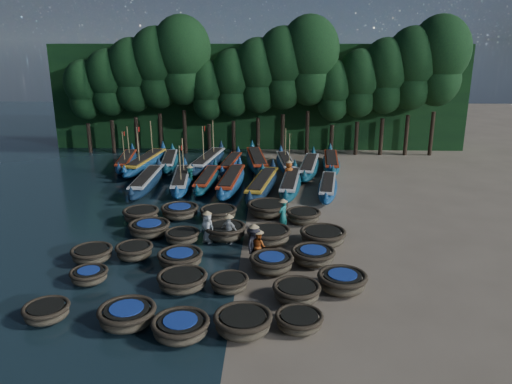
{
  "coord_description": "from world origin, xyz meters",
  "views": [
    {
      "loc": [
        1.61,
        -26.3,
        10.39
      ],
      "look_at": [
        0.52,
        3.35,
        1.3
      ],
      "focal_mm": 35.0,
      "sensor_mm": 36.0,
      "label": 1
    }
  ],
  "objects_px": {
    "coracle_5": "(89,275)",
    "coracle_15": "(149,228)",
    "long_boat_15": "(286,163)",
    "fisherman_3": "(254,243)",
    "long_boat_4": "(207,180)",
    "long_boat_12": "(208,161)",
    "long_boat_10": "(146,162)",
    "fisherman_5": "(190,176)",
    "fisherman_4": "(229,229)",
    "fisherman_1": "(283,214)",
    "coracle_14": "(313,255)",
    "coracle_17": "(225,231)",
    "fisherman_6": "(289,172)",
    "fisherman_0": "(208,227)",
    "coracle_0": "(47,312)",
    "coracle_24": "(303,216)",
    "coracle_2": "(181,327)",
    "long_boat_9": "(126,161)",
    "fisherman_2": "(259,245)",
    "long_boat_8": "(328,187)",
    "coracle_6": "(182,281)",
    "coracle_22": "(218,213)",
    "coracle_9": "(342,281)",
    "long_boat_16": "(309,167)",
    "coracle_16": "(182,236)",
    "long_boat_17": "(331,162)",
    "coracle_18": "(269,235)",
    "long_boat_2": "(147,181)",
    "long_boat_5": "(231,181)",
    "coracle_23": "(268,209)",
    "coracle_20": "(141,215)",
    "coracle_21": "(180,211)",
    "coracle_19": "(323,236)",
    "long_boat_13": "(231,164)",
    "coracle_8": "(297,292)",
    "coracle_4": "(299,321)",
    "coracle_11": "(134,251)",
    "coracle_3": "(243,322)",
    "long_boat_3": "(181,181)",
    "long_boat_11": "(170,161)",
    "coracle_13": "(272,263)",
    "coracle_12": "(180,258)",
    "long_boat_7": "(291,184)"
  },
  "relations": [
    {
      "from": "fisherman_0",
      "to": "coracle_0",
      "type": "bearing_deg",
      "value": -93.5
    },
    {
      "from": "fisherman_4",
      "to": "coracle_5",
      "type": "bearing_deg",
      "value": 64.45
    },
    {
      "from": "coracle_4",
      "to": "coracle_9",
      "type": "bearing_deg",
      "value": 56.49
    },
    {
      "from": "coracle_20",
      "to": "long_boat_15",
      "type": "relative_size",
      "value": 0.28
    },
    {
      "from": "long_boat_15",
      "to": "fisherman_3",
      "type": "relative_size",
      "value": 3.85
    },
    {
      "from": "coracle_0",
      "to": "coracle_5",
      "type": "distance_m",
      "value": 3.17
    },
    {
      "from": "long_boat_2",
      "to": "long_boat_5",
      "type": "distance_m",
      "value": 6.13
    },
    {
      "from": "coracle_5",
      "to": "coracle_15",
      "type": "bearing_deg",
      "value": 76.5
    },
    {
      "from": "coracle_24",
      "to": "long_boat_2",
      "type": "distance_m",
      "value": 12.79
    },
    {
      "from": "coracle_4",
      "to": "coracle_17",
      "type": "bearing_deg",
      "value": 112.67
    },
    {
      "from": "coracle_11",
      "to": "coracle_15",
      "type": "xyz_separation_m",
      "value": [
        0.01,
        3.03,
        0.02
      ]
    },
    {
      "from": "long_boat_4",
      "to": "long_boat_12",
      "type": "height_order",
      "value": "long_boat_12"
    },
    {
      "from": "coracle_9",
      "to": "long_boat_16",
      "type": "relative_size",
      "value": 0.31
    },
    {
      "from": "coracle_18",
      "to": "long_boat_16",
      "type": "bearing_deg",
      "value": 78.04
    },
    {
      "from": "long_boat_8",
      "to": "fisherman_5",
      "type": "xyz_separation_m",
      "value": [
        -9.95,
        1.57,
        0.29
      ]
    },
    {
      "from": "coracle_3",
      "to": "coracle_6",
      "type": "distance_m",
      "value": 4.35
    },
    {
      "from": "fisherman_3",
      "to": "long_boat_16",
      "type": "bearing_deg",
      "value": 8.99
    },
    {
      "from": "long_boat_3",
      "to": "long_boat_10",
      "type": "bearing_deg",
      "value": 120.81
    },
    {
      "from": "coracle_0",
      "to": "long_boat_11",
      "type": "distance_m",
      "value": 24.12
    },
    {
      "from": "long_boat_16",
      "to": "long_boat_17",
      "type": "distance_m",
      "value": 2.6
    },
    {
      "from": "fisherman_6",
      "to": "fisherman_0",
      "type": "bearing_deg",
      "value": 44.95
    },
    {
      "from": "coracle_16",
      "to": "long_boat_15",
      "type": "bearing_deg",
      "value": 69.97
    },
    {
      "from": "coracle_0",
      "to": "coracle_2",
      "type": "relative_size",
      "value": 0.92
    },
    {
      "from": "fisherman_4",
      "to": "fisherman_5",
      "type": "relative_size",
      "value": 1.04
    },
    {
      "from": "coracle_4",
      "to": "long_boat_17",
      "type": "xyz_separation_m",
      "value": [
        3.78,
        24.36,
        0.19
      ]
    },
    {
      "from": "coracle_6",
      "to": "coracle_22",
      "type": "bearing_deg",
      "value": 86.06
    },
    {
      "from": "coracle_20",
      "to": "coracle_21",
      "type": "relative_size",
      "value": 0.87
    },
    {
      "from": "coracle_20",
      "to": "long_boat_12",
      "type": "relative_size",
      "value": 0.24
    },
    {
      "from": "coracle_5",
      "to": "fisherman_2",
      "type": "xyz_separation_m",
      "value": [
        7.46,
        2.66,
        0.46
      ]
    },
    {
      "from": "coracle_5",
      "to": "fisherman_0",
      "type": "distance_m",
      "value": 6.73
    },
    {
      "from": "long_boat_2",
      "to": "long_boat_7",
      "type": "distance_m",
      "value": 10.39
    },
    {
      "from": "coracle_18",
      "to": "fisherman_5",
      "type": "bearing_deg",
      "value": 119.12
    },
    {
      "from": "coracle_15",
      "to": "long_boat_4",
      "type": "xyz_separation_m",
      "value": [
        1.9,
        9.75,
        0.06
      ]
    },
    {
      "from": "coracle_24",
      "to": "long_boat_12",
      "type": "relative_size",
      "value": 0.23
    },
    {
      "from": "coracle_18",
      "to": "coracle_23",
      "type": "distance_m",
      "value": 4.32
    },
    {
      "from": "long_boat_12",
      "to": "long_boat_16",
      "type": "distance_m",
      "value": 8.49
    },
    {
      "from": "coracle_13",
      "to": "long_boat_2",
      "type": "xyz_separation_m",
      "value": [
        -9.13,
        13.15,
        0.11
      ]
    },
    {
      "from": "coracle_2",
      "to": "coracle_8",
      "type": "bearing_deg",
      "value": 33.0
    },
    {
      "from": "coracle_14",
      "to": "fisherman_3",
      "type": "height_order",
      "value": "fisherman_3"
    },
    {
      "from": "coracle_2",
      "to": "long_boat_9",
      "type": "height_order",
      "value": "long_boat_9"
    },
    {
      "from": "coracle_17",
      "to": "fisherman_6",
      "type": "xyz_separation_m",
      "value": [
        3.74,
        11.04,
        0.44
      ]
    },
    {
      "from": "fisherman_0",
      "to": "fisherman_3",
      "type": "bearing_deg",
      "value": -10.44
    },
    {
      "from": "fisherman_0",
      "to": "fisherman_4",
      "type": "height_order",
      "value": "fisherman_0"
    },
    {
      "from": "coracle_15",
      "to": "fisherman_1",
      "type": "height_order",
      "value": "fisherman_1"
    },
    {
      "from": "coracle_15",
      "to": "long_boat_13",
      "type": "bearing_deg",
      "value": 77.75
    },
    {
      "from": "long_boat_10",
      "to": "fisherman_5",
      "type": "relative_size",
      "value": 5.31
    },
    {
      "from": "long_boat_12",
      "to": "long_boat_7",
      "type": "bearing_deg",
      "value": -34.99
    },
    {
      "from": "long_boat_13",
      "to": "coracle_2",
      "type": "bearing_deg",
      "value": -83.25
    },
    {
      "from": "coracle_5",
      "to": "coracle_19",
      "type": "distance_m",
      "value": 11.75
    },
    {
      "from": "coracle_12",
      "to": "coracle_22",
      "type": "relative_size",
      "value": 1.04
    }
  ]
}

